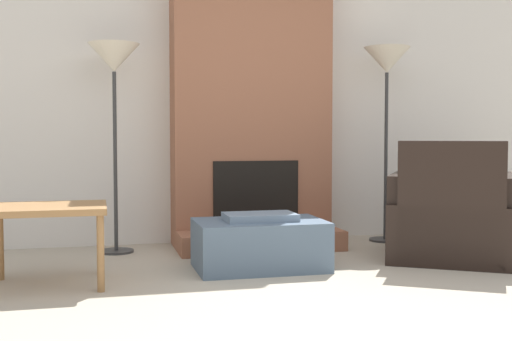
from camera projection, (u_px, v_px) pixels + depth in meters
name	position (u px, v px, depth m)	size (l,w,h in m)	color
ground_plane	(368.00, 326.00, 3.13)	(24.00, 24.00, 0.00)	#B2A893
wall_back	(245.00, 93.00, 5.66)	(7.02, 0.06, 2.60)	silver
fireplace	(251.00, 101.00, 5.43)	(1.34, 0.75, 2.60)	#935B42
ottoman	(260.00, 243.00, 4.46)	(0.89, 0.56, 0.39)	slate
armchair	(451.00, 221.00, 4.81)	(1.27, 1.31, 0.89)	black
side_table	(48.00, 216.00, 3.95)	(0.71, 0.56, 0.50)	#9E7042
floor_lamp_left	(114.00, 68.00, 5.02)	(0.40, 0.40, 1.65)	#333333
floor_lamp_right	(387.00, 70.00, 5.57)	(0.40, 0.40, 1.69)	#333333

